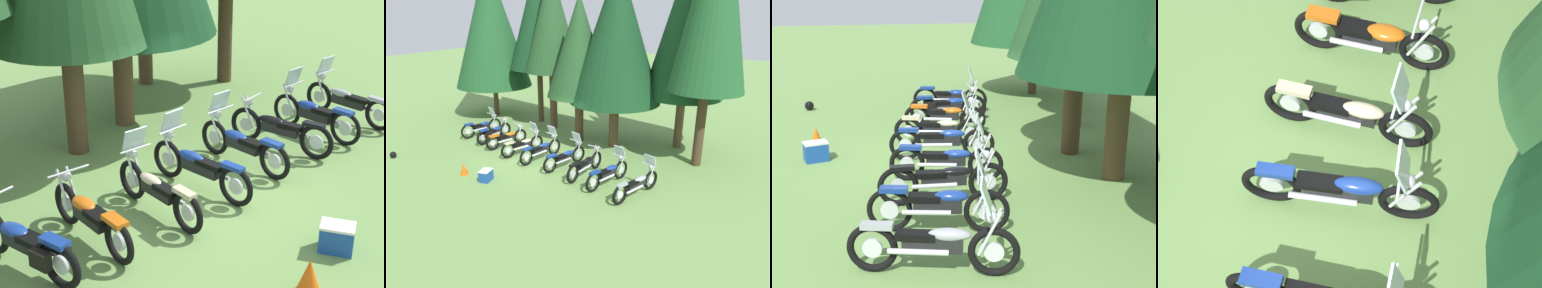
% 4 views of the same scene
% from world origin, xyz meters
% --- Properties ---
extents(ground_plane, '(80.00, 80.00, 0.00)m').
position_xyz_m(ground_plane, '(0.00, 0.00, 0.00)').
color(ground_plane, '#6B934C').
extents(motorcycle_0, '(0.88, 2.22, 1.39)m').
position_xyz_m(motorcycle_0, '(-4.60, 0.98, 0.48)').
color(motorcycle_0, black).
rests_on(motorcycle_0, ground_plane).
extents(motorcycle_1, '(0.72, 2.23, 1.02)m').
position_xyz_m(motorcycle_1, '(-3.48, 0.66, 0.45)').
color(motorcycle_1, black).
rests_on(motorcycle_1, ground_plane).
extents(motorcycle_2, '(0.88, 2.14, 1.00)m').
position_xyz_m(motorcycle_2, '(-2.39, 0.43, 0.44)').
color(motorcycle_2, black).
rests_on(motorcycle_2, ground_plane).
extents(motorcycle_3, '(0.84, 2.17, 1.36)m').
position_xyz_m(motorcycle_3, '(-1.13, 0.11, 0.45)').
color(motorcycle_3, black).
rests_on(motorcycle_3, ground_plane).
extents(motorcycle_4, '(0.69, 2.35, 1.37)m').
position_xyz_m(motorcycle_4, '(-0.02, 0.00, 0.47)').
color(motorcycle_4, black).
rests_on(motorcycle_4, ground_plane).
extents(motorcycle_5, '(0.82, 2.25, 1.37)m').
position_xyz_m(motorcycle_5, '(1.31, -0.13, 0.46)').
color(motorcycle_5, black).
rests_on(motorcycle_5, ground_plane).
extents(motorcycle_6, '(0.61, 2.37, 1.02)m').
position_xyz_m(motorcycle_6, '(2.41, -0.38, 0.45)').
color(motorcycle_6, black).
rests_on(motorcycle_6, ground_plane).
extents(motorcycle_7, '(0.77, 2.25, 1.38)m').
position_xyz_m(motorcycle_7, '(3.56, -0.64, 0.48)').
color(motorcycle_7, black).
rests_on(motorcycle_7, ground_plane).
extents(motorcycle_8, '(0.85, 2.33, 1.37)m').
position_xyz_m(motorcycle_8, '(4.82, -0.91, 0.46)').
color(motorcycle_8, black).
rests_on(motorcycle_8, ground_plane).
extents(pine_tree_0, '(4.41, 4.41, 8.79)m').
position_xyz_m(pine_tree_0, '(-6.75, 4.30, 5.30)').
color(pine_tree_0, '#4C3823').
rests_on(pine_tree_0, ground_plane).
extents(pine_tree_1, '(3.24, 3.24, 8.48)m').
position_xyz_m(pine_tree_1, '(-3.61, 4.68, 5.74)').
color(pine_tree_1, '#4C3823').
rests_on(pine_tree_1, ground_plane).
extents(pine_tree_2, '(2.88, 2.88, 8.22)m').
position_xyz_m(pine_tree_2, '(-2.26, 4.04, 5.60)').
color(pine_tree_2, brown).
rests_on(pine_tree_2, ground_plane).
extents(pine_tree_3, '(3.06, 3.06, 6.87)m').
position_xyz_m(pine_tree_3, '(0.03, 3.00, 4.53)').
color(pine_tree_3, '#4C3823').
rests_on(pine_tree_3, ground_plane).
extents(pine_tree_4, '(4.14, 4.14, 8.16)m').
position_xyz_m(pine_tree_4, '(1.80, 3.22, 5.13)').
color(pine_tree_4, brown).
rests_on(pine_tree_4, ground_plane).
extents(pine_tree_5, '(3.52, 3.52, 9.02)m').
position_xyz_m(pine_tree_5, '(4.45, 4.66, 5.71)').
color(pine_tree_5, brown).
rests_on(pine_tree_5, ground_plane).
extents(picnic_cooler, '(0.50, 0.60, 0.44)m').
position_xyz_m(picnic_cooler, '(-0.53, -2.81, 0.22)').
color(picnic_cooler, '#19479E').
rests_on(picnic_cooler, ground_plane).
extents(traffic_cone, '(0.32, 0.32, 0.48)m').
position_xyz_m(traffic_cone, '(-1.67, -2.87, 0.24)').
color(traffic_cone, '#EA590F').
rests_on(traffic_cone, ground_plane).
extents(dropped_helmet, '(0.28, 0.28, 0.28)m').
position_xyz_m(dropped_helmet, '(-5.67, -3.32, 0.14)').
color(dropped_helmet, black).
rests_on(dropped_helmet, ground_plane).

